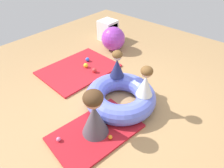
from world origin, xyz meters
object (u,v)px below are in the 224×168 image
child_in_white (146,82)px  exercise_ball_large (113,39)px  play_ball_pink (59,139)px  inflatable_cushion (120,97)px  storage_cube (108,30)px  play_ball_yellow (86,65)px  child_in_navy (117,64)px  play_ball_blue (87,59)px  adult_seated (94,114)px  play_ball_orange (110,137)px  play_ball_red (94,70)px

child_in_white → exercise_ball_large: bearing=1.0°
child_in_white → play_ball_pink: child_in_white is taller
inflatable_cushion → storage_cube: storage_cube is taller
child_in_white → play_ball_pink: size_ratio=7.97×
play_ball_yellow → child_in_navy: bearing=-97.0°
inflatable_cushion → play_ball_yellow: inflatable_cushion is taller
inflatable_cushion → play_ball_blue: bearing=68.2°
play_ball_pink → exercise_ball_large: size_ratio=0.11×
inflatable_cushion → adult_seated: 0.82m
play_ball_orange → adult_seated: bearing=100.6°
play_ball_orange → storage_cube: 3.54m
play_ball_orange → exercise_ball_large: (2.24, 1.90, 0.23)m
child_in_navy → play_ball_red: 0.91m
storage_cube → play_ball_yellow: bearing=-156.3°
play_ball_pink → storage_cube: size_ratio=0.12×
play_ball_blue → play_ball_pink: bearing=-143.7°
inflatable_cushion → play_ball_yellow: (0.39, 1.34, -0.08)m
adult_seated → play_ball_orange: size_ratio=12.31×
play_ball_red → play_ball_orange: bearing=-127.1°
child_in_white → play_ball_red: (0.23, 1.44, -0.52)m
inflatable_cushion → play_ball_red: 1.13m
adult_seated → play_ball_orange: adult_seated is taller
play_ball_blue → adult_seated: bearing=-129.8°
play_ball_red → play_ball_blue: play_ball_red is taller
inflatable_cushion → play_ball_red: inflatable_cushion is taller
child_in_navy → adult_seated: 1.14m
play_ball_orange → inflatable_cushion: bearing=29.0°
play_ball_blue → exercise_ball_large: bearing=-1.0°
adult_seated → storage_cube: size_ratio=1.44×
play_ball_orange → play_ball_red: size_ratio=0.63×
play_ball_orange → exercise_ball_large: size_ratio=0.11×
child_in_navy → play_ball_blue: bearing=91.0°
child_in_white → play_ball_yellow: (0.24, 1.72, -0.52)m
play_ball_blue → play_ball_yellow: bearing=-141.1°
adult_seated → play_ball_orange: (0.05, -0.26, -0.36)m
play_ball_yellow → storage_cube: size_ratio=0.19×
child_in_white → play_ball_red: 1.55m
play_ball_blue → child_in_navy: bearing=-105.8°
inflatable_cushion → play_ball_orange: size_ratio=19.28×
play_ball_pink → exercise_ball_large: bearing=25.9°
inflatable_cushion → adult_seated: (-0.77, -0.13, 0.26)m
play_ball_blue → storage_cube: 1.38m
play_ball_pink → storage_cube: (3.14, 1.85, 0.21)m
child_in_navy → play_ball_orange: (-0.98, -0.71, -0.53)m
adult_seated → exercise_ball_large: bearing=169.9°
child_in_navy → storage_cube: 2.36m
child_in_navy → play_ball_blue: child_in_navy is taller
play_ball_orange → storage_cube: (2.60, 2.39, 0.21)m
play_ball_orange → play_ball_pink: bearing=134.4°
child_in_white → adult_seated: 0.97m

